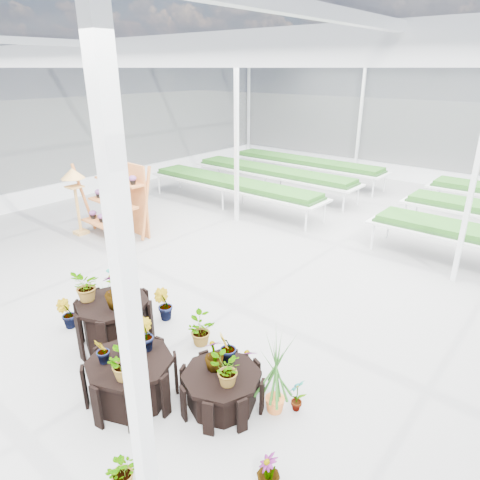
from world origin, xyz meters
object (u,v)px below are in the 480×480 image
Objects in this scene: plinth_low at (222,389)px; shelf_rack at (114,201)px; bird_table at (77,202)px; plinth_mid at (131,380)px; plinth_tall at (115,323)px.

plinth_low is 0.57× the size of shelf_rack.
shelf_rack is 1.03m from bird_table.
plinth_low is 7.00m from shelf_rack.
shelf_rack is at bearing 155.73° from plinth_low.
shelf_rack is at bearing 35.20° from bird_table.
shelf_rack is (-6.34, 2.86, 0.72)m from plinth_low.
plinth_tall is at bearing 153.43° from plinth_mid.
plinth_low is at bearing 34.99° from plinth_mid.
plinth_tall reaches higher than plinth_low.
bird_table reaches higher than plinth_tall.
plinth_mid is 0.66× the size of bird_table.
plinth_mid is at bearing -26.57° from plinth_tall.
plinth_mid is at bearing -145.01° from plinth_low.
shelf_rack is (-5.34, 3.56, 0.65)m from plinth_mid.
plinth_mid is at bearing -25.09° from bird_table.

